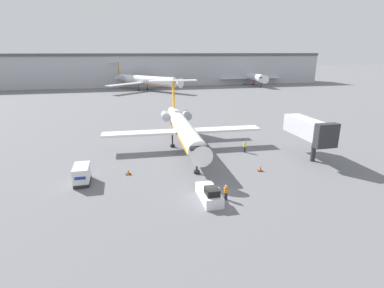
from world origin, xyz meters
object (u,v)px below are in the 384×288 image
at_px(worker_by_wing, 245,146).
at_px(airplane_parked_far_right, 250,77).
at_px(airplane_main, 183,128).
at_px(airplane_parked_far_left, 145,80).
at_px(traffic_cone_right, 260,168).
at_px(pushback_tug, 209,194).
at_px(luggage_cart, 82,175).
at_px(jet_bridge, 309,129).
at_px(traffic_cone_left, 128,172).
at_px(worker_near_tug, 226,192).

xyz_separation_m(worker_by_wing, airplane_parked_far_right, (43.37, 97.08, 2.90)).
bearing_deg(airplane_parked_far_right, airplane_main, -119.57).
relative_size(airplane_parked_far_left, airplane_parked_far_right, 0.98).
xyz_separation_m(airplane_main, traffic_cone_right, (8.09, -12.52, -3.13)).
bearing_deg(airplane_main, worker_by_wing, -26.69).
bearing_deg(pushback_tug, luggage_cart, 150.80).
height_order(traffic_cone_right, jet_bridge, jet_bridge).
bearing_deg(traffic_cone_left, pushback_tug, -47.92).
distance_m(worker_by_wing, traffic_cone_right, 8.03).
xyz_separation_m(worker_near_tug, jet_bridge, (16.57, 10.24, 3.53)).
height_order(traffic_cone_right, airplane_parked_far_right, airplane_parked_far_right).
bearing_deg(airplane_parked_far_right, luggage_cart, -123.05).
xyz_separation_m(airplane_main, pushback_tug, (-1.01, -18.93, -2.80)).
relative_size(traffic_cone_left, airplane_parked_far_left, 0.02).
xyz_separation_m(luggage_cart, worker_by_wing, (24.07, 6.56, -0.14)).
bearing_deg(airplane_main, pushback_tug, -93.05).
relative_size(traffic_cone_left, airplane_parked_far_right, 0.02).
distance_m(airplane_main, jet_bridge, 19.59).
distance_m(airplane_main, traffic_cone_right, 15.23).
xyz_separation_m(luggage_cart, traffic_cone_left, (5.57, 1.49, -0.81)).
bearing_deg(traffic_cone_left, traffic_cone_right, -9.32).
xyz_separation_m(worker_by_wing, traffic_cone_left, (-18.50, -5.07, -0.67)).
height_order(pushback_tug, traffic_cone_left, pushback_tug).
distance_m(traffic_cone_left, airplane_parked_far_right, 119.48).
xyz_separation_m(traffic_cone_left, airplane_parked_far_left, (9.56, 90.34, 3.83)).
xyz_separation_m(worker_by_wing, airplane_parked_far_left, (-8.94, 85.27, 3.15)).
bearing_deg(jet_bridge, traffic_cone_left, -178.68).
distance_m(luggage_cart, worker_near_tug, 17.71).
xyz_separation_m(luggage_cart, airplane_parked_far_right, (67.43, 103.64, 2.75)).
height_order(worker_near_tug, jet_bridge, jet_bridge).
distance_m(worker_by_wing, airplane_parked_far_left, 85.80).
height_order(airplane_parked_far_left, jet_bridge, airplane_parked_far_left).
bearing_deg(airplane_parked_far_left, traffic_cone_left, -96.04).
height_order(worker_by_wing, traffic_cone_right, worker_by_wing).
bearing_deg(jet_bridge, worker_by_wing, 151.58).
relative_size(pushback_tug, traffic_cone_right, 6.34).
relative_size(worker_near_tug, worker_by_wing, 0.93).
distance_m(traffic_cone_right, airplane_parked_far_left, 93.63).
height_order(pushback_tug, luggage_cart, luggage_cart).
xyz_separation_m(pushback_tug, luggage_cart, (-13.94, 7.79, 0.44)).
distance_m(traffic_cone_right, jet_bridge, 10.70).
relative_size(airplane_main, jet_bridge, 2.90).
height_order(worker_near_tug, airplane_parked_far_left, airplane_parked_far_left).
relative_size(pushback_tug, worker_by_wing, 2.59).
bearing_deg(worker_near_tug, airplane_parked_far_left, 90.34).
relative_size(airplane_main, airplane_parked_far_left, 0.85).
height_order(worker_near_tug, worker_by_wing, worker_by_wing).
distance_m(airplane_main, worker_near_tug, 19.47).
bearing_deg(airplane_parked_far_left, airplane_parked_far_right, 12.72).
distance_m(pushback_tug, jet_bridge, 21.19).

